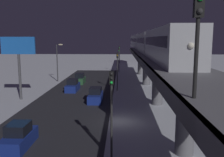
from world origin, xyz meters
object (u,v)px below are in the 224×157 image
Objects in this scene: sedan_green at (80,79)px; traffic_light_far at (119,56)px; sedan_blue at (73,86)px; commercial_billboard at (18,52)px; subway_train at (144,42)px; traffic_light_mid at (117,66)px; traffic_light_distant at (120,52)px; sedan_blue_2 at (19,137)px; sedan_blue_3 at (96,96)px; rail_signal at (198,28)px; traffic_light_near at (112,103)px.

traffic_light_far reaches higher than sedan_green.
commercial_billboard is (6.25, 6.45, 6.03)m from sedan_blue.
traffic_light_mid is at bearing 67.46° from subway_train.
traffic_light_distant is (0.00, -24.53, 0.00)m from traffic_light_far.
sedan_blue_2 is at bearing 71.66° from traffic_light_mid.
sedan_green is at bearing 107.69° from sedan_blue_3.
commercial_billboard reaches higher than traffic_light_mid.
sedan_blue is at bearing -70.56° from rail_signal.
traffic_light_distant is (-7.50, -71.69, 3.40)m from sedan_blue_2.
sedan_green is 0.64× the size of traffic_light_distant.
traffic_light_distant is at bearing -90.00° from traffic_light_mid.
traffic_light_mid is 49.06m from traffic_light_distant.
sedan_blue_2 is at bearing -14.28° from traffic_light_near.
traffic_light_distant is 57.54m from commercial_billboard.
traffic_light_near is 22.64m from commercial_billboard.
sedan_blue is at bearing 90.00° from sedan_green.
rail_signal is at bearing 124.85° from commercial_billboard.
sedan_blue_3 is at bearing -106.95° from sedan_blue_2.
sedan_blue and sedan_blue_2 have the same top height.
sedan_blue_3 is at bearing -75.01° from rail_signal.
sedan_green is 0.46× the size of commercial_billboard.
rail_signal is 0.62× the size of traffic_light_mid.
sedan_blue_3 is at bearing -80.32° from traffic_light_near.
traffic_light_near is (3.54, -7.05, -4.78)m from rail_signal.
subway_train is at bearing -134.06° from commercial_billboard.
rail_signal is at bearing 87.58° from subway_train.
sedan_blue_2 is 0.46× the size of commercial_billboard.
sedan_blue is 0.73× the size of traffic_light_mid.
sedan_green is 32.49m from traffic_light_near.
sedan_green is at bearing -73.99° from rail_signal.
traffic_light_distant reaches higher than sedan_blue_3.
sedan_blue_2 is 0.91× the size of sedan_blue_3.
commercial_billboard is at bearing 45.88° from sedan_blue.
subway_train is at bearing 98.57° from traffic_light_distant.
traffic_light_mid is at bearing 90.00° from traffic_light_distant.
subway_train is 18.01× the size of sedan_green.
traffic_light_distant is at bearing -98.64° from sedan_blue.
traffic_light_far reaches higher than sedan_blue_3.
rail_signal reaches higher than sedan_blue_3.
subway_train is at bearing 68.00° from sedan_blue_3.
traffic_light_distant is (-7.50, -49.36, 3.40)m from sedan_blue.
sedan_green and sedan_blue_2 have the same top height.
sedan_blue is (0.00, 7.19, -0.00)m from sedan_green.
sedan_green and sedan_blue_3 have the same top height.
commercial_billboard reaches higher than sedan_blue.
subway_train reaches higher than traffic_light_far.
rail_signal is 40.85m from sedan_green.
sedan_blue is (11.04, -31.28, -8.18)m from rail_signal.
rail_signal is at bearing 106.01° from sedan_green.
traffic_light_mid reaches higher than sedan_blue.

